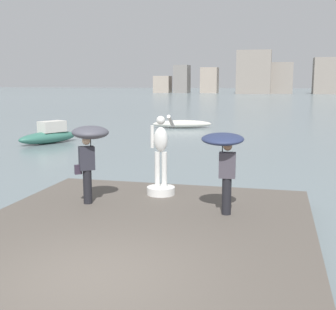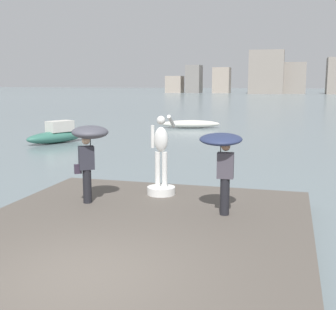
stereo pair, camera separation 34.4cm
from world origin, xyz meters
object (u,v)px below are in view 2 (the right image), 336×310
Objects in this scene: statue_white_figure at (161,168)px; boat_near at (191,124)px; onlooker_right at (222,151)px; boat_far at (57,135)px; onlooker_left at (89,142)px.

boat_near is (-4.00, 21.57, -0.85)m from statue_white_figure.
statue_white_figure is 1.14× the size of onlooker_right.
boat_far is (-5.62, -10.19, 0.17)m from boat_near.
boat_near is at bearing 104.37° from onlooker_right.
onlooker_right is at bearing -2.62° from onlooker_left.
onlooker_right is at bearing -37.23° from statue_white_figure.
onlooker_right reaches higher than boat_far.
boat_far is at bearing 122.53° from onlooker_left.
boat_far is at bearing 130.20° from statue_white_figure.
boat_near is at bearing 61.13° from boat_far.
onlooker_right is 17.29m from boat_far.
onlooker_right is 23.81m from boat_near.
onlooker_right is 0.50× the size of boat_far.
statue_white_figure reaches higher than onlooker_right.
onlooker_left is 3.44m from onlooker_right.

